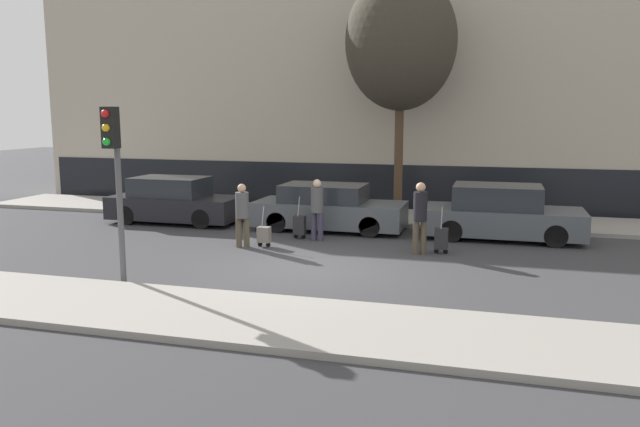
# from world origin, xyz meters

# --- Properties ---
(ground_plane) EXTENTS (80.00, 80.00, 0.00)m
(ground_plane) POSITION_xyz_m (0.00, 0.00, 0.00)
(ground_plane) COLOR #38383A
(sidewalk_near) EXTENTS (28.00, 2.50, 0.12)m
(sidewalk_near) POSITION_xyz_m (0.00, -3.75, 0.06)
(sidewalk_near) COLOR gray
(sidewalk_near) RESTS_ON ground_plane
(sidewalk_far) EXTENTS (28.00, 3.00, 0.12)m
(sidewalk_far) POSITION_xyz_m (0.00, 7.00, 0.06)
(sidewalk_far) COLOR gray
(sidewalk_far) RESTS_ON ground_plane
(building_facade) EXTENTS (28.00, 3.42, 9.34)m
(building_facade) POSITION_xyz_m (0.00, 10.88, 4.66)
(building_facade) COLOR #B7AD99
(building_facade) RESTS_ON ground_plane
(parked_car_0) EXTENTS (4.11, 1.70, 1.44)m
(parked_car_0) POSITION_xyz_m (-5.77, 4.45, 0.67)
(parked_car_0) COLOR black
(parked_car_0) RESTS_ON ground_plane
(parked_car_1) EXTENTS (4.42, 1.79, 1.36)m
(parked_car_1) POSITION_xyz_m (-0.76, 4.59, 0.64)
(parked_car_1) COLOR #4C5156
(parked_car_1) RESTS_ON ground_plane
(parked_car_2) EXTENTS (4.26, 1.87, 1.48)m
(parked_car_2) POSITION_xyz_m (4.16, 4.65, 0.69)
(parked_car_2) COLOR #4C5156
(parked_car_2) RESTS_ON ground_plane
(pedestrian_left) EXTENTS (0.34, 0.34, 1.65)m
(pedestrian_left) POSITION_xyz_m (-2.25, 1.65, 0.93)
(pedestrian_left) COLOR #4C4233
(pedestrian_left) RESTS_ON ground_plane
(trolley_left) EXTENTS (0.34, 0.29, 1.06)m
(trolley_left) POSITION_xyz_m (-1.74, 1.84, 0.32)
(trolley_left) COLOR slate
(trolley_left) RESTS_ON ground_plane
(pedestrian_center) EXTENTS (0.35, 0.34, 1.68)m
(pedestrian_center) POSITION_xyz_m (-0.64, 2.99, 0.95)
(pedestrian_center) COLOR #383347
(pedestrian_center) RESTS_ON ground_plane
(trolley_center) EXTENTS (0.34, 0.29, 1.17)m
(trolley_center) POSITION_xyz_m (-1.17, 3.11, 0.37)
(trolley_center) COLOR #262628
(trolley_center) RESTS_ON ground_plane
(pedestrian_right) EXTENTS (0.34, 0.34, 1.78)m
(pedestrian_right) POSITION_xyz_m (2.24, 2.10, 1.01)
(pedestrian_right) COLOR #4C4233
(pedestrian_right) RESTS_ON ground_plane
(trolley_right) EXTENTS (0.34, 0.29, 1.18)m
(trolley_right) POSITION_xyz_m (2.76, 2.29, 0.38)
(trolley_right) COLOR #262628
(trolley_right) RESTS_ON ground_plane
(traffic_light) EXTENTS (0.28, 0.47, 3.56)m
(traffic_light) POSITION_xyz_m (-3.23, -2.36, 2.55)
(traffic_light) COLOR #515154
(traffic_light) RESTS_ON ground_plane
(bare_tree_near_crossing) EXTENTS (3.53, 3.53, 7.70)m
(bare_tree_near_crossing) POSITION_xyz_m (0.90, 7.24, 5.65)
(bare_tree_near_crossing) COLOR #4C3826
(bare_tree_near_crossing) RESTS_ON sidewalk_far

